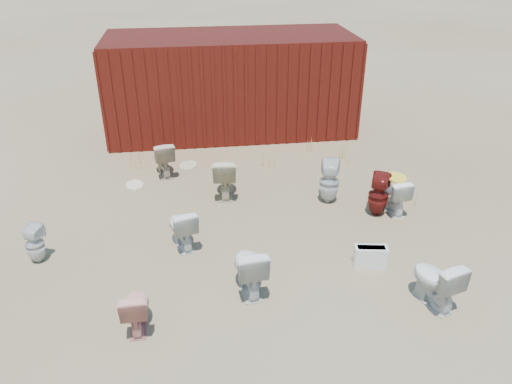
{
  "coord_description": "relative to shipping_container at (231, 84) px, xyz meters",
  "views": [
    {
      "loc": [
        -1.07,
        -7.09,
        4.7
      ],
      "look_at": [
        0.0,
        0.6,
        0.55
      ],
      "focal_mm": 35.0,
      "sensor_mm": 36.0,
      "label": 1
    }
  ],
  "objects": [
    {
      "name": "ground",
      "position": [
        0.0,
        -5.2,
        -1.2
      ],
      "size": [
        100.0,
        100.0,
        0.0
      ],
      "primitive_type": "plane",
      "color": "brown",
      "rests_on": "ground"
    },
    {
      "name": "weed_clump_f",
      "position": [
        2.99,
        -4.44,
        -1.06
      ],
      "size": [
        0.28,
        0.28,
        0.28
      ],
      "primitive_type": "cone",
      "color": "tan",
      "rests_on": "ground"
    },
    {
      "name": "toilet_back_e",
      "position": [
        1.47,
        -4.14,
        -0.78
      ],
      "size": [
        0.48,
        0.48,
        0.84
      ],
      "primitive_type": "imported",
      "rotation": [
        0.0,
        0.0,
        2.84
      ],
      "color": "silver",
      "rests_on": "ground"
    },
    {
      "name": "shipping_container",
      "position": [
        0.0,
        0.0,
        0.0
      ],
      "size": [
        6.0,
        2.4,
        2.4
      ],
      "primitive_type": "cube",
      "color": "#490F0C",
      "rests_on": "ground"
    },
    {
      "name": "toilet_front_c",
      "position": [
        -0.38,
        -6.58,
        -0.81
      ],
      "size": [
        0.51,
        0.81,
        0.79
      ],
      "primitive_type": "imported",
      "rotation": [
        0.0,
        0.0,
        3.24
      ],
      "color": "silver",
      "rests_on": "ground"
    },
    {
      "name": "yellow_lid",
      "position": [
        2.54,
        -4.68,
        -0.49
      ],
      "size": [
        0.35,
        0.44,
        0.02
      ],
      "primitive_type": "ellipsoid",
      "color": "yellow",
      "rests_on": "toilet_back_yellowlid"
    },
    {
      "name": "toilet_back_beige_right",
      "position": [
        -0.47,
        -3.61,
        -0.79
      ],
      "size": [
        0.54,
        0.85,
        0.82
      ],
      "primitive_type": "imported",
      "rotation": [
        0.0,
        0.0,
        3.03
      ],
      "color": "beige",
      "rests_on": "ground"
    },
    {
      "name": "toilet_front_maroon",
      "position": [
        2.22,
        -4.75,
        -0.8
      ],
      "size": [
        0.5,
        0.5,
        0.8
      ],
      "primitive_type": "imported",
      "rotation": [
        0.0,
        0.0,
        2.59
      ],
      "color": "#611310",
      "rests_on": "ground"
    },
    {
      "name": "weed_clump_e",
      "position": [
        1.62,
        -1.7,
        -1.04
      ],
      "size": [
        0.34,
        0.34,
        0.32
      ],
      "primitive_type": "cone",
      "color": "tan",
      "rests_on": "ground"
    },
    {
      "name": "weed_clump_a",
      "position": [
        -2.27,
        -2.01,
        -1.05
      ],
      "size": [
        0.36,
        0.36,
        0.3
      ],
      "primitive_type": "cone",
      "color": "tan",
      "rests_on": "ground"
    },
    {
      "name": "weed_clump_b",
      "position": [
        0.54,
        -2.42,
        -1.04
      ],
      "size": [
        0.32,
        0.32,
        0.32
      ],
      "primitive_type": "cone",
      "color": "tan",
      "rests_on": "ground"
    },
    {
      "name": "weed_clump_c",
      "position": [
        2.3,
        -2.38,
        -1.02
      ],
      "size": [
        0.36,
        0.36,
        0.37
      ],
      "primitive_type": "cone",
      "color": "tan",
      "rests_on": "ground"
    },
    {
      "name": "toilet_front_e",
      "position": [
        2.13,
        -7.21,
        -0.82
      ],
      "size": [
        0.62,
        0.84,
        0.76
      ],
      "primitive_type": "imported",
      "rotation": [
        0.0,
        0.0,
        3.43
      ],
      "color": "silver",
      "rests_on": "ground"
    },
    {
      "name": "toilet_front_pink",
      "position": [
        -1.93,
        -7.13,
        -0.88
      ],
      "size": [
        0.37,
        0.64,
        0.65
      ],
      "primitive_type": "imported",
      "rotation": [
        0.0,
        0.0,
        3.15
      ],
      "color": "tan",
      "rests_on": "ground"
    },
    {
      "name": "loose_lid_far",
      "position": [
        -2.28,
        -2.95,
        -1.19
      ],
      "size": [
        0.43,
        0.52,
        0.02
      ],
      "primitive_type": "ellipsoid",
      "rotation": [
        0.0,
        0.0,
        0.17
      ],
      "color": "beige",
      "rests_on": "ground"
    },
    {
      "name": "loose_lid_near",
      "position": [
        -1.18,
        -2.15,
        -1.19
      ],
      "size": [
        0.53,
        0.6,
        0.02
      ],
      "primitive_type": "ellipsoid",
      "rotation": [
        0.0,
        0.0,
        -0.35
      ],
      "color": "tan",
      "rests_on": "ground"
    },
    {
      "name": "weed_clump_d",
      "position": [
        -0.69,
        -2.2,
        -1.08
      ],
      "size": [
        0.3,
        0.3,
        0.23
      ],
      "primitive_type": "cone",
      "color": "tan",
      "rests_on": "ground"
    },
    {
      "name": "toilet_back_a",
      "position": [
        -3.6,
        -5.41,
        -0.88
      ],
      "size": [
        0.37,
        0.38,
        0.64
      ],
      "primitive_type": "imported",
      "rotation": [
        0.0,
        0.0,
        2.79
      ],
      "color": "silver",
      "rests_on": "ground"
    },
    {
      "name": "toilet_front_a",
      "position": [
        -1.32,
        -5.28,
        -0.84
      ],
      "size": [
        0.59,
        0.79,
        0.72
      ],
      "primitive_type": "imported",
      "rotation": [
        0.0,
        0.0,
        3.43
      ],
      "color": "silver",
      "rests_on": "ground"
    },
    {
      "name": "loose_tank",
      "position": [
        1.56,
        -6.26,
        -1.02
      ],
      "size": [
        0.53,
        0.28,
        0.35
      ],
      "primitive_type": "cube",
      "rotation": [
        0.0,
        0.0,
        -0.18
      ],
      "color": "silver",
      "rests_on": "ground"
    },
    {
      "name": "toilet_back_yellowlid",
      "position": [
        2.54,
        -4.68,
        -0.85
      ],
      "size": [
        0.47,
        0.73,
        0.7
      ],
      "primitive_type": "imported",
      "rotation": [
        0.0,
        0.0,
        3.27
      ],
      "color": "white",
      "rests_on": "ground"
    },
    {
      "name": "toilet_back_beige_left",
      "position": [
        -1.69,
        -2.5,
        -0.82
      ],
      "size": [
        0.57,
        0.82,
        0.77
      ],
      "primitive_type": "imported",
      "rotation": [
        0.0,
        0.0,
        3.34
      ],
      "color": "tan",
      "rests_on": "ground"
    }
  ]
}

